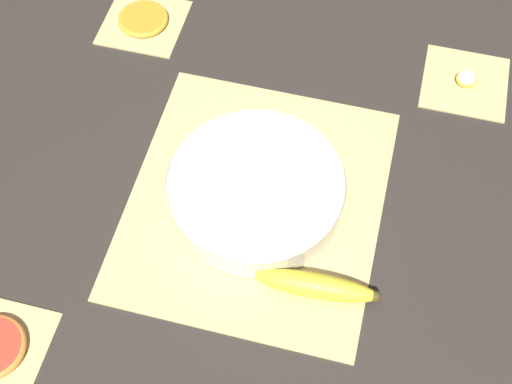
{
  "coord_description": "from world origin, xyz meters",
  "views": [
    {
      "loc": [
        -0.56,
        -0.14,
        0.97
      ],
      "look_at": [
        0.0,
        0.0,
        0.03
      ],
      "focal_mm": 50.0,
      "sensor_mm": 36.0,
      "label": 1
    }
  ],
  "objects_px": {
    "banana_coin_single": "(466,79)",
    "fruit_salad_bowl": "(256,188)",
    "whole_banana": "(317,286)",
    "orange_slice_whole": "(143,19)"
  },
  "relations": [
    {
      "from": "banana_coin_single",
      "to": "fruit_salad_bowl",
      "type": "bearing_deg",
      "value": 137.41
    },
    {
      "from": "fruit_salad_bowl",
      "to": "banana_coin_single",
      "type": "height_order",
      "value": "fruit_salad_bowl"
    },
    {
      "from": "whole_banana",
      "to": "banana_coin_single",
      "type": "height_order",
      "value": "whole_banana"
    },
    {
      "from": "whole_banana",
      "to": "orange_slice_whole",
      "type": "relative_size",
      "value": 1.98
    },
    {
      "from": "whole_banana",
      "to": "orange_slice_whole",
      "type": "bearing_deg",
      "value": 42.81
    },
    {
      "from": "whole_banana",
      "to": "banana_coin_single",
      "type": "xyz_separation_m",
      "value": [
        0.46,
        -0.17,
        -0.01
      ]
    },
    {
      "from": "banana_coin_single",
      "to": "whole_banana",
      "type": "bearing_deg",
      "value": 159.05
    },
    {
      "from": "fruit_salad_bowl",
      "to": "whole_banana",
      "type": "xyz_separation_m",
      "value": [
        -0.13,
        -0.12,
        -0.01
      ]
    },
    {
      "from": "orange_slice_whole",
      "to": "whole_banana",
      "type": "bearing_deg",
      "value": -137.19
    },
    {
      "from": "fruit_salad_bowl",
      "to": "banana_coin_single",
      "type": "bearing_deg",
      "value": -42.59
    }
  ]
}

